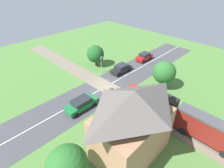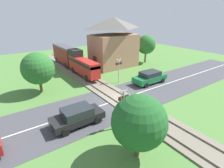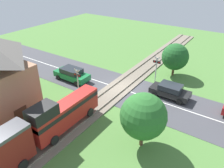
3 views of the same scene
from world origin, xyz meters
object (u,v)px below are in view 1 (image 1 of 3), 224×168
at_px(car_near_crossing, 121,68).
at_px(station_building, 132,126).
at_px(car_far_side, 81,104).
at_px(car_behind_queue, 144,57).
at_px(crossing_signal_west_approach, 101,63).
at_px(crossing_signal_east_approach, 111,93).
at_px(train, 177,114).
at_px(pedestrian_by_station, 151,121).

bearing_deg(car_near_crossing, station_building, 44.77).
height_order(car_far_side, car_behind_queue, car_behind_queue).
height_order(crossing_signal_west_approach, crossing_signal_east_approach, same).
bearing_deg(car_near_crossing, car_behind_queue, 180.00).
bearing_deg(station_building, car_behind_queue, -148.06).
relative_size(train, pedestrian_by_station, 8.64).
bearing_deg(car_near_crossing, train, 68.07).
distance_m(car_far_side, crossing_signal_west_approach, 9.86).
xyz_separation_m(car_behind_queue, station_building, (18.60, 11.59, 2.91)).
distance_m(train, pedestrian_by_station, 3.04).
distance_m(train, car_near_crossing, 14.14).
bearing_deg(train, pedestrian_by_station, -47.51).
distance_m(car_near_crossing, pedestrian_by_station, 13.13).
bearing_deg(car_far_side, car_near_crossing, -165.28).
xyz_separation_m(car_far_side, car_behind_queue, (-17.87, -2.88, 0.01)).
xyz_separation_m(train, pedestrian_by_station, (1.90, -2.08, -1.15)).
height_order(car_near_crossing, crossing_signal_west_approach, crossing_signal_west_approach).
height_order(car_near_crossing, crossing_signal_east_approach, crossing_signal_east_approach).
relative_size(car_behind_queue, pedestrian_by_station, 2.37).
distance_m(crossing_signal_west_approach, station_building, 16.65).
relative_size(crossing_signal_west_approach, pedestrian_by_station, 2.02).
height_order(crossing_signal_east_approach, pedestrian_by_station, crossing_signal_east_approach).
relative_size(car_far_side, station_building, 0.58).
height_order(train, car_far_side, train).
bearing_deg(crossing_signal_east_approach, train, 108.24).
bearing_deg(station_building, car_near_crossing, -135.23).
height_order(train, pedestrian_by_station, train).
height_order(train, station_building, station_building).
bearing_deg(car_behind_queue, crossing_signal_east_approach, 19.25).
height_order(train, car_near_crossing, train).
xyz_separation_m(car_behind_queue, crossing_signal_west_approach, (9.57, -2.28, 1.20)).
bearing_deg(pedestrian_by_station, car_behind_queue, -142.00).
distance_m(car_near_crossing, car_behind_queue, 6.91).
xyz_separation_m(car_near_crossing, car_far_side, (10.96, 2.88, 0.04)).
bearing_deg(crossing_signal_east_approach, station_building, 59.34).
bearing_deg(car_behind_queue, pedestrian_by_station, 38.00).
height_order(train, crossing_signal_west_approach, train).
xyz_separation_m(car_near_crossing, pedestrian_by_station, (7.17, 11.00, -0.04)).
bearing_deg(train, car_near_crossing, -111.93).
xyz_separation_m(crossing_signal_west_approach, station_building, (9.03, 13.88, 1.70)).
bearing_deg(car_behind_queue, crossing_signal_west_approach, -13.43).
bearing_deg(car_behind_queue, car_far_side, 9.15).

